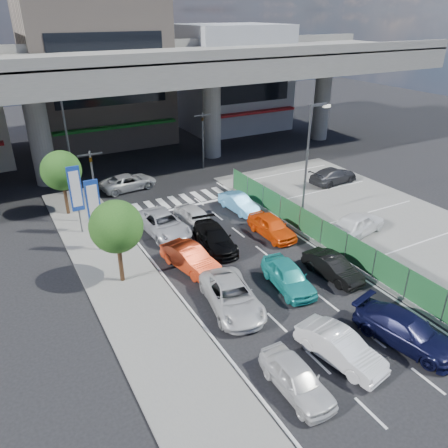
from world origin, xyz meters
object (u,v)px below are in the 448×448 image
tree_near (116,227)px  sedan_white_front_mid (196,218)px  taxi_orange_left (190,258)px  parked_sedan_dgrey (333,176)px  signboard_near (94,206)px  taxi_teal_mid (288,276)px  street_lamp_right (310,152)px  van_white_back_left (297,378)px  taxi_orange_right (272,226)px  street_lamp_left (69,137)px  crossing_wagon_silver (129,182)px  hatch_white_back_mid (340,348)px  sedan_black_mid (215,238)px  kei_truck_front_right (239,203)px  tree_far (61,171)px  signboard_far (76,191)px  traffic_cone (305,221)px  parked_sedan_white (357,223)px  traffic_light_left (92,170)px  sedan_white_mid_left (232,296)px  hatch_black_mid_right (333,267)px  traffic_light_right (203,127)px  minivan_navy_back (406,330)px  wagon_silver_front_left (163,224)px

tree_near → sedan_white_front_mid: size_ratio=1.19×
taxi_orange_left → parked_sedan_dgrey: parked_sedan_dgrey is taller
signboard_near → taxi_teal_mid: signboard_near is taller
street_lamp_right → van_white_back_left: 17.06m
taxi_orange_right → tree_near: bearing=-178.1°
taxi_orange_right → street_lamp_left: bearing=124.4°
crossing_wagon_silver → hatch_white_back_mid: bearing=178.6°
hatch_white_back_mid → sedan_black_mid: 11.30m
taxi_orange_right → kei_truck_front_right: size_ratio=1.07×
street_lamp_left → tree_far: size_ratio=1.67×
signboard_far → traffic_cone: (13.71, -6.40, -2.64)m
tree_near → tree_far: same height
signboard_far → taxi_teal_mid: 14.60m
sedan_white_front_mid → tree_near: bearing=-153.8°
hatch_white_back_mid → taxi_orange_left: (-2.43, 9.72, 0.03)m
tree_far → parked_sedan_white: 20.59m
traffic_light_left → sedan_white_mid_left: (3.30, -12.94, -3.26)m
tree_far → taxi_orange_right: 15.15m
signboard_far → taxi_teal_mid: bearing=-55.0°
taxi_teal_mid → hatch_black_mid_right: bearing=-0.2°
kei_truck_front_right → traffic_light_left: bearing=158.7°
street_lamp_left → kei_truck_front_right: street_lamp_left is taller
traffic_light_left → traffic_light_right: same height
signboard_near → signboard_far: bearing=97.6°
street_lamp_left → sedan_white_mid_left: bearing=-79.8°
street_lamp_right → parked_sedan_white: 5.79m
signboard_far → traffic_light_left: bearing=35.7°
sedan_black_mid → sedan_white_front_mid: (0.22, 3.16, 0.03)m
street_lamp_right → taxi_orange_right: street_lamp_right is taller
parked_sedan_dgrey → traffic_light_right: bearing=36.5°
hatch_black_mid_right → taxi_orange_right: (-0.13, 5.75, 0.07)m
minivan_navy_back → parked_sedan_dgrey: 20.09m
wagon_silver_front_left → parked_sedan_dgrey: size_ratio=1.08×
sedan_white_mid_left → crossing_wagon_silver: sedan_white_mid_left is taller
tree_near → minivan_navy_back: bearing=-48.7°
signboard_near → street_lamp_right: bearing=-7.9°
taxi_teal_mid → wagon_silver_front_left: size_ratio=0.82×
signboard_near → wagon_silver_front_left: (4.39, 0.35, -2.37)m
parked_sedan_white → sedan_black_mid: bearing=58.7°
sedan_white_mid_left → taxi_orange_left: 4.35m
taxi_orange_right → hatch_white_back_mid: bearing=-111.4°
wagon_silver_front_left → traffic_light_left: bearing=128.6°
sedan_white_mid_left → taxi_orange_left: (-0.25, 4.34, 0.01)m
signboard_near → traffic_cone: signboard_near is taller
taxi_teal_mid → taxi_orange_left: bearing=139.8°
van_white_back_left → minivan_navy_back: (5.94, -0.16, 0.06)m
hatch_black_mid_right → wagon_silver_front_left: 11.40m
traffic_light_left → tree_near: bearing=-95.7°
van_white_back_left → taxi_orange_right: size_ratio=0.92×
sedan_white_front_mid → crossing_wagon_silver: bearing=95.0°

